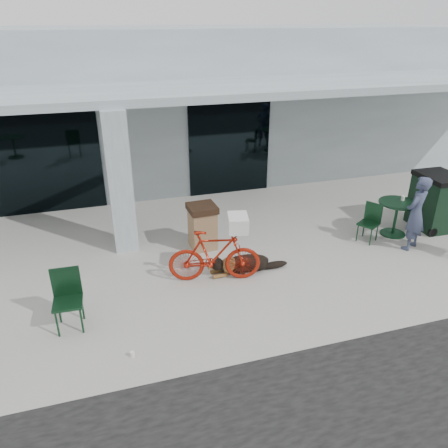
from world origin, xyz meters
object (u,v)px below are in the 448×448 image
object	(u,v)px
trash_receptacle	(202,227)
wheeled_bin	(435,201)
dog	(244,263)
person	(416,214)
bicycle	(215,256)
cafe_chair_far_b	(369,223)
cafe_table_far	(395,218)
cafe_chair_near	(68,302)

from	to	relation	value
trash_receptacle	wheeled_bin	xyz separation A→B (m)	(5.74, -0.60, 0.17)
trash_receptacle	wheeled_bin	bearing A→B (deg)	-5.97
dog	person	distance (m)	4.00
bicycle	person	bearing A→B (deg)	-77.15
trash_receptacle	wheeled_bin	distance (m)	5.77
wheeled_bin	bicycle	bearing A→B (deg)	-170.69
bicycle	cafe_chair_far_b	bearing A→B (deg)	-68.49
wheeled_bin	cafe_table_far	bearing A→B (deg)	-173.64
cafe_table_far	wheeled_bin	world-z (taller)	wheeled_bin
cafe_table_far	person	world-z (taller)	person
bicycle	dog	size ratio (longest dim) A/B	1.45
bicycle	trash_receptacle	distance (m)	1.40
cafe_chair_far_b	cafe_chair_near	bearing A→B (deg)	-109.94
person	wheeled_bin	size ratio (longest dim) A/B	1.25
cafe_chair_near	wheeled_bin	size ratio (longest dim) A/B	0.76
bicycle	cafe_chair_far_b	distance (m)	3.92
dog	wheeled_bin	xyz separation A→B (m)	(5.19, 0.68, 0.48)
cafe_table_far	dog	bearing A→B (deg)	-171.84
cafe_table_far	cafe_chair_far_b	distance (m)	0.83
wheeled_bin	cafe_chair_near	bearing A→B (deg)	-168.32
cafe_chair_far_b	person	distance (m)	1.03
cafe_table_far	trash_receptacle	size ratio (longest dim) A/B	0.87
cafe_chair_near	wheeled_bin	world-z (taller)	wheeled_bin
dog	cafe_chair_near	world-z (taller)	cafe_chair_near
bicycle	cafe_chair_far_b	xyz separation A→B (m)	(3.87, 0.59, -0.09)
cafe_table_far	cafe_chair_far_b	world-z (taller)	cafe_chair_far_b
cafe_table_far	trash_receptacle	world-z (taller)	trash_receptacle
dog	person	bearing A→B (deg)	-3.13
cafe_chair_far_b	person	xyz separation A→B (m)	(0.74, -0.59, 0.40)
trash_receptacle	wheeled_bin	world-z (taller)	wheeled_bin
cafe_chair_far_b	cafe_table_far	bearing A→B (deg)	66.50
dog	wheeled_bin	bearing A→B (deg)	6.09
bicycle	cafe_table_far	world-z (taller)	bicycle
bicycle	cafe_chair_far_b	size ratio (longest dim) A/B	2.01
bicycle	cafe_chair_near	size ratio (longest dim) A/B	1.73
cafe_chair_near	cafe_table_far	distance (m)	7.56
bicycle	trash_receptacle	size ratio (longest dim) A/B	1.75
cafe_chair_near	cafe_chair_far_b	size ratio (longest dim) A/B	1.16
cafe_chair_near	cafe_table_far	size ratio (longest dim) A/B	1.17
dog	trash_receptacle	xyz separation A→B (m)	(-0.55, 1.28, 0.31)
cafe_chair_near	cafe_chair_far_b	bearing A→B (deg)	13.64
cafe_chair_near	cafe_chair_far_b	world-z (taller)	cafe_chair_near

